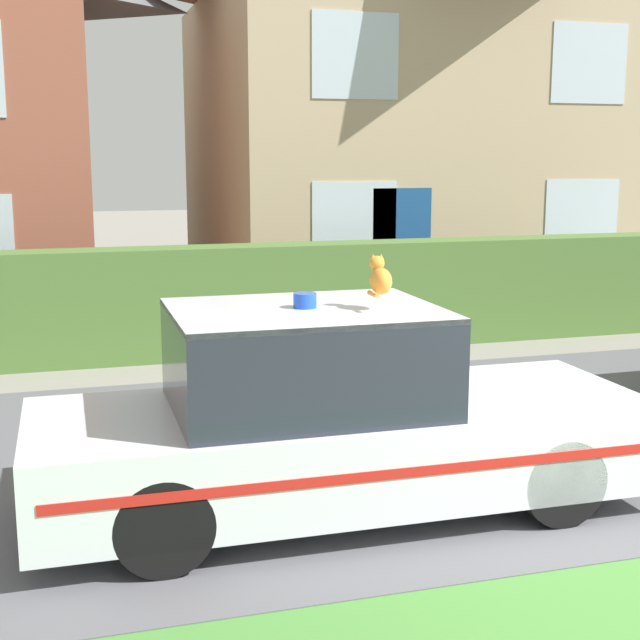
{
  "coord_description": "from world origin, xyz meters",
  "views": [
    {
      "loc": [
        -3.44,
        -3.89,
        2.61
      ],
      "look_at": [
        -1.04,
        4.18,
        1.05
      ],
      "focal_mm": 50.0,
      "sensor_mm": 36.0,
      "label": 1
    }
  ],
  "objects": [
    {
      "name": "road_strip",
      "position": [
        0.0,
        3.51,
        0.01
      ],
      "size": [
        28.0,
        5.52,
        0.01
      ],
      "primitive_type": "cube",
      "color": "#5B5B60",
      "rests_on": "ground"
    },
    {
      "name": "garden_hedge",
      "position": [
        -1.48,
        7.56,
        0.72
      ],
      "size": [
        13.98,
        0.65,
        1.45
      ],
      "primitive_type": "cube",
      "color": "#4C7233",
      "rests_on": "ground"
    },
    {
      "name": "police_car",
      "position": [
        -1.56,
        2.1,
        0.7
      ],
      "size": [
        4.53,
        1.67,
        1.64
      ],
      "rotation": [
        0.0,
        0.0,
        -0.01
      ],
      "color": "black",
      "rests_on": "road_strip"
    },
    {
      "name": "cat",
      "position": [
        -1.27,
        1.91,
        1.76
      ],
      "size": [
        0.18,
        0.31,
        0.28
      ],
      "rotation": [
        0.0,
        0.0,
        1.54
      ],
      "color": "orange",
      "rests_on": "police_car"
    },
    {
      "name": "house_right",
      "position": [
        3.16,
        12.89,
        3.78
      ],
      "size": [
        7.83,
        7.13,
        7.42
      ],
      "color": "tan",
      "rests_on": "ground"
    }
  ]
}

